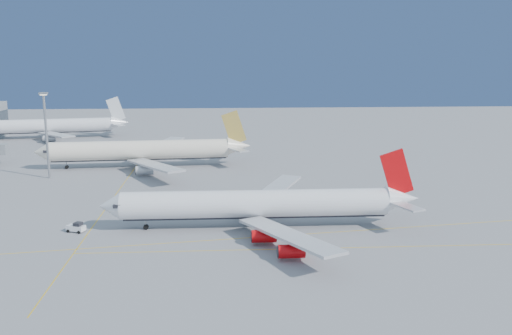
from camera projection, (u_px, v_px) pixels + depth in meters
name	position (u px, v px, depth m)	size (l,w,h in m)	color
ground	(279.00, 227.00, 122.43)	(500.00, 500.00, 0.00)	slate
taxiway_lines	(211.00, 219.00, 127.75)	(118.86, 140.00, 0.02)	#DFAE0C
airliner_virgin	(262.00, 204.00, 121.00)	(68.06, 61.34, 16.84)	white
airliner_etihad	(145.00, 150.00, 183.01)	(68.95, 63.55, 17.99)	#EEE2CB
airliner_third	(52.00, 126.00, 242.41)	(64.25, 58.67, 17.26)	white
pushback_tug	(76.00, 227.00, 118.78)	(4.12, 3.27, 2.08)	white
light_mast	(46.00, 128.00, 165.23)	(2.18, 2.18, 25.19)	gray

